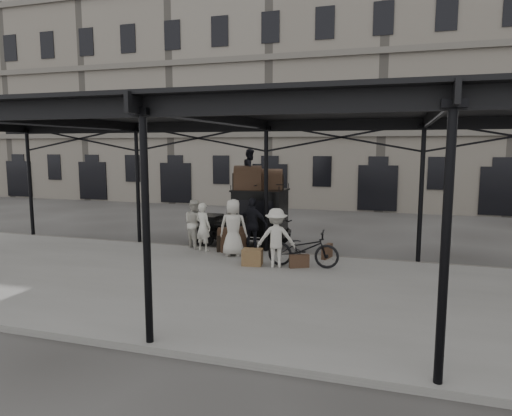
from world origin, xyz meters
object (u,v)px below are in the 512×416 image
(taxi, at_px, (252,215))
(steamer_trunk_roof_near, at_px, (248,180))
(porter_official, at_px, (253,225))
(bicycle, at_px, (303,249))
(porter_left, at_px, (203,227))
(steamer_trunk_platform, at_px, (232,240))

(taxi, distance_m, steamer_trunk_roof_near, 1.37)
(taxi, bearing_deg, porter_official, -71.62)
(bicycle, bearing_deg, porter_left, 70.55)
(bicycle, xyz_separation_m, steamer_trunk_platform, (-2.82, 1.47, -0.22))
(taxi, relative_size, steamer_trunk_roof_near, 3.64)
(porter_left, relative_size, steamer_trunk_roof_near, 1.69)
(bicycle, relative_size, steamer_trunk_roof_near, 2.13)
(taxi, distance_m, porter_left, 2.21)
(taxi, xyz_separation_m, porter_official, (0.47, -1.42, -0.12))
(porter_left, height_order, steamer_trunk_platform, porter_left)
(porter_left, distance_m, steamer_trunk_platform, 1.12)
(steamer_trunk_roof_near, bearing_deg, taxi, 58.64)
(porter_left, xyz_separation_m, steamer_trunk_platform, (0.92, 0.40, -0.50))
(steamer_trunk_roof_near, distance_m, steamer_trunk_platform, 2.38)
(taxi, xyz_separation_m, porter_left, (-1.19, -1.85, -0.21))
(steamer_trunk_platform, bearing_deg, porter_official, -34.31)
(porter_official, bearing_deg, steamer_trunk_platform, 7.82)
(taxi, distance_m, steamer_trunk_platform, 1.63)
(bicycle, bearing_deg, steamer_trunk_roof_near, 41.08)
(steamer_trunk_roof_near, bearing_deg, porter_left, -138.08)
(taxi, distance_m, porter_official, 1.50)
(porter_left, relative_size, steamer_trunk_platform, 1.79)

